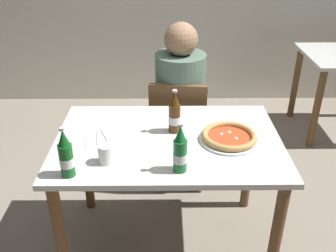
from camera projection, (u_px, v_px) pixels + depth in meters
name	position (u px, v px, depth m)	size (l,w,h in m)	color
ground_plane	(168.00, 241.00, 2.36)	(8.00, 8.00, 0.00)	gray
dining_table_main	(168.00, 157.00, 2.06)	(1.20, 0.80, 0.75)	silver
chair_behind_table	(179.00, 127.00, 2.67)	(0.45, 0.45, 0.85)	brown
diner_seated	(180.00, 111.00, 2.66)	(0.34, 0.34, 1.21)	#2D3342
pizza_margherita_near	(229.00, 137.00, 1.98)	(0.32, 0.32, 0.04)	white
beer_bottle_left	(66.00, 156.00, 1.67)	(0.07, 0.07, 0.25)	#14591E
beer_bottle_center	(175.00, 114.00, 2.02)	(0.07, 0.07, 0.25)	#512D0F
beer_bottle_right	(180.00, 151.00, 1.70)	(0.07, 0.07, 0.25)	#196B2D
napkin_with_cutlery	(102.00, 137.00, 2.02)	(0.22, 0.22, 0.01)	white
paper_cup	(106.00, 154.00, 1.79)	(0.07, 0.07, 0.10)	white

